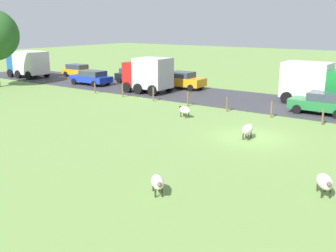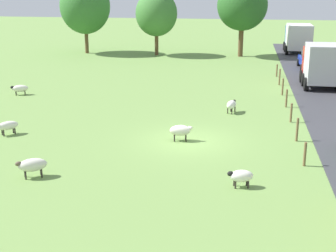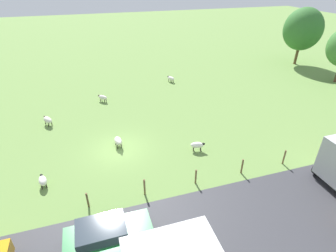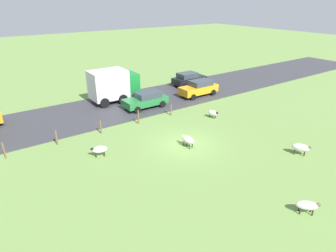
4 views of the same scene
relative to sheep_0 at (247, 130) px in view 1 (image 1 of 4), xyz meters
The scene contains 21 objects.
ground_plane 0.69m from the sheep_0, ahead, with size 160.00×160.00×0.00m, color #6B8E47.
road_strip 10.60m from the sheep_0, ahead, with size 8.00×80.00×0.06m, color #38383D.
sheep_0 is the anchor object (origin of this frame).
sheep_2 7.80m from the sheep_0, 133.65° to the right, with size 1.28×1.04×0.81m.
sheep_3 6.29m from the sheep_0, 67.72° to the left, with size 0.77×1.17×0.76m.
sheep_5 9.06m from the sheep_0, behind, with size 1.09×1.09×0.73m.
fence_post_0 6.36m from the sheep_0, 24.43° to the right, with size 0.12×0.12×1.08m, color brown.
fence_post_1 5.85m from the sheep_0, ahead, with size 0.12×0.12×1.20m, color brown.
fence_post_2 7.20m from the sheep_0, 36.47° to the left, with size 0.12×0.12×1.11m, color brown.
fence_post_3 9.66m from the sheep_0, 53.18° to the left, with size 0.12×0.12×1.16m, color brown.
fence_post_4 12.60m from the sheep_0, 62.64° to the left, with size 0.12×0.12×1.19m, color brown.
fence_post_5 15.74m from the sheep_0, 68.43° to the left, with size 0.12×0.12×1.26m, color brown.
fence_post_6 19.00m from the sheep_0, 72.26° to the left, with size 0.12×0.12×1.04m, color brown.
truck_0 33.55m from the sheep_0, 74.71° to the left, with size 2.84×4.84×3.10m.
truck_1 12.39m from the sheep_0, ahead, with size 2.81×4.82×3.30m.
truck_2 16.66m from the sheep_0, 57.97° to the left, with size 2.81×4.25×3.24m.
car_0 9.00m from the sheep_0, 11.35° to the right, with size 2.10×4.36×1.55m.
car_2 17.78m from the sheep_0, 44.91° to the left, with size 2.14×4.02×1.66m.
car_3 30.63m from the sheep_0, 65.56° to the left, with size 1.97×4.39×1.49m.
car_4 23.77m from the sheep_0, 67.56° to the left, with size 2.20×4.60×1.49m.
car_6 22.66m from the sheep_0, 56.94° to the left, with size 2.04×3.90×1.61m.
Camera 1 is at (-20.86, -8.95, 6.45)m, focal length 42.57 mm.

